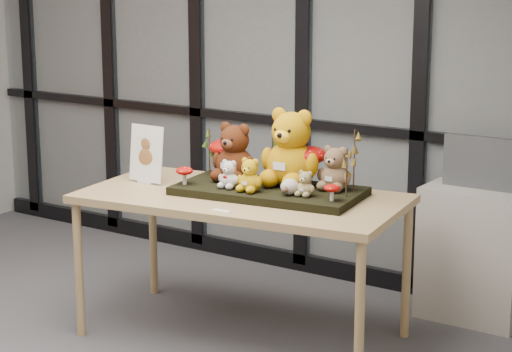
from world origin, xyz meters
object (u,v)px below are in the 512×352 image
Objects in this scene: bear_white_bow at (229,173)px; cabinet at (473,254)px; display_table at (242,206)px; sign_holder at (146,156)px; bear_brown_medium at (235,149)px; mushroom_back_left at (227,155)px; mushroom_back_right at (307,164)px; bear_tan_back at (335,166)px; bear_pooh_yellow at (292,143)px; bear_beige_small at (305,182)px; mushroom_front_left at (185,175)px; plush_cream_hedgehog at (290,186)px; mushroom_front_right at (332,192)px; bear_small_yellow at (250,173)px; diorama_tray at (269,191)px; monitor at (479,163)px.

bear_white_bow is 1.58m from cabinet.
display_table is 0.68m from sign_holder.
display_table is 0.34m from bear_brown_medium.
mushroom_back_right is at bearing 4.94° from mushroom_back_left.
cabinet is at bearing 37.29° from bear_white_bow.
bear_tan_back reaches higher than display_table.
bear_pooh_yellow is 0.46m from mushroom_back_left.
mushroom_back_left is 0.52m from mushroom_back_right.
bear_beige_small is 0.64× the size of mushroom_back_left.
bear_beige_small is 0.62× the size of mushroom_back_right.
mushroom_front_left is at bearing -148.07° from mushroom_back_right.
bear_pooh_yellow is 1.78× the size of bear_tan_back.
bear_brown_medium reaches higher than bear_white_bow.
sign_holder is at bearing 173.38° from bear_white_bow.
mushroom_front_left is at bearing -162.89° from bear_tan_back.
plush_cream_hedgehog is 0.25m from mushroom_front_right.
bear_small_yellow is 0.48m from mushroom_front_right.
bear_white_bow is (-0.17, -0.14, 0.11)m from diorama_tray.
mushroom_front_left is 1.80m from cabinet.
bear_small_yellow is at bearing -9.43° from bear_white_bow.
bear_beige_small is 1.16m from monitor.
mushroom_back_right reaches higher than mushroom_back_left.
bear_pooh_yellow reaches higher than sign_holder.
bear_small_yellow is 0.25× the size of cabinet.
mushroom_front_left is (-0.40, -0.07, -0.05)m from bear_small_yellow.
bear_tan_back is 1.31× the size of bear_small_yellow.
bear_small_yellow reaches higher than bear_white_bow.
mushroom_back_right is 1.05m from monitor.
bear_brown_medium is 1.57m from cabinet.
diorama_tray is 0.41m from mushroom_back_left.
bear_tan_back is (0.25, 0.04, -0.10)m from bear_pooh_yellow.
bear_brown_medium reaches higher than cabinet.
monitor reaches higher than mushroom_front_left.
bear_tan_back is at bearing 19.29° from display_table.
bear_beige_small is at bearing -21.52° from diorama_tray.
bear_small_yellow reaches higher than display_table.
bear_tan_back reaches higher than bear_white_bow.
plush_cream_hedgehog is at bearing -81.77° from mushroom_back_right.
mushroom_front_left is at bearing -156.47° from bear_pooh_yellow.
mushroom_front_right is (0.70, -0.11, -0.14)m from bear_brown_medium.
mushroom_front_left is (-0.18, -0.24, -0.13)m from bear_brown_medium.
mushroom_back_right is at bearing -133.45° from cabinet.
bear_brown_medium reaches higher than mushroom_back_right.
bear_small_yellow reaches higher than mushroom_front_left.
bear_brown_medium is 1.08× the size of sign_holder.
bear_brown_medium is at bearing 161.48° from bear_beige_small.
bear_pooh_yellow is 0.29m from plush_cream_hedgehog.
mushroom_front_left reaches higher than display_table.
display_table is 0.35m from plush_cream_hedgehog.
plush_cream_hedgehog and mushroom_front_right have the same top height.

